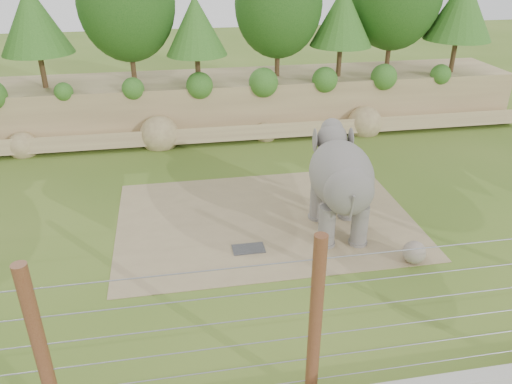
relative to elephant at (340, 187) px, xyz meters
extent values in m
plane|color=#45691D|center=(-2.68, -1.87, -1.59)|extent=(90.00, 90.00, 0.00)
cube|color=#927753|center=(-2.68, 11.13, -0.34)|extent=(30.00, 4.00, 2.50)
cube|color=#927753|center=(-2.68, 8.83, -1.24)|extent=(30.00, 1.37, 1.07)
cylinder|color=#3F2B19|center=(-10.68, 10.63, 1.70)|extent=(0.24, 0.24, 1.58)
sphere|color=#154412|center=(-10.68, 10.63, 3.83)|extent=(3.60, 3.60, 3.60)
cylinder|color=#3F2B19|center=(-6.68, 11.13, 1.87)|extent=(0.24, 0.24, 1.92)
sphere|color=#154412|center=(-6.68, 11.13, 4.48)|extent=(4.40, 4.40, 4.40)
cylinder|color=#3F2B19|center=(-3.68, 9.93, 1.61)|extent=(0.24, 0.24, 1.40)
sphere|color=#154412|center=(-3.68, 9.93, 3.51)|extent=(3.20, 3.20, 3.20)
cylinder|color=#3F2B19|center=(0.32, 10.93, 1.82)|extent=(0.24, 0.24, 1.82)
sphere|color=#154412|center=(0.32, 10.93, 4.29)|extent=(4.16, 4.16, 4.16)
cylinder|color=#3F2B19|center=(3.32, 10.33, 1.66)|extent=(0.24, 0.24, 1.50)
sphere|color=#154412|center=(3.32, 10.33, 3.70)|extent=(3.44, 3.44, 3.44)
cylinder|color=#3F2B19|center=(6.32, 11.33, 1.92)|extent=(0.24, 0.24, 2.03)
cylinder|color=#3F2B19|center=(9.32, 10.13, 1.73)|extent=(0.24, 0.24, 1.64)
sphere|color=#154412|center=(9.32, 10.13, 3.96)|extent=(3.76, 3.76, 3.76)
cube|color=#95805B|center=(-2.18, 1.13, -1.58)|extent=(10.00, 7.00, 0.02)
cube|color=#262628|center=(-3.05, -0.62, -1.56)|extent=(1.00, 0.60, 0.03)
sphere|color=gray|center=(1.66, -2.17, -1.23)|extent=(0.69, 0.69, 0.69)
cylinder|color=#502312|center=(-7.68, -6.37, 0.41)|extent=(0.26, 0.26, 4.00)
cylinder|color=#502312|center=(-2.68, -6.37, 0.41)|extent=(0.26, 0.26, 4.00)
cylinder|color=gray|center=(-2.68, -6.37, -1.09)|extent=(20.00, 0.02, 0.02)
cylinder|color=gray|center=(-2.68, -6.37, -0.49)|extent=(20.00, 0.02, 0.02)
cylinder|color=gray|center=(-2.68, -6.37, 0.11)|extent=(20.00, 0.02, 0.02)
cylinder|color=gray|center=(-2.68, -6.37, 0.71)|extent=(20.00, 0.02, 0.02)
cylinder|color=gray|center=(-2.68, -6.37, 1.31)|extent=(20.00, 0.02, 0.02)
cylinder|color=gray|center=(-2.68, -6.37, 1.91)|extent=(20.00, 0.02, 0.02)
camera|label=1|loc=(-5.11, -13.47, 7.02)|focal=35.00mm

